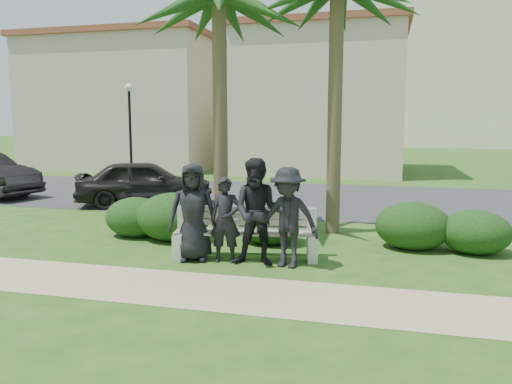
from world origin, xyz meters
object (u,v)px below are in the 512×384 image
man_c (258,212)px  man_d (288,218)px  street_lamp (130,114)px  man_a (193,212)px  park_bench (246,236)px  car_a (145,183)px  man_b (225,220)px

man_c → man_d: (0.53, -0.00, -0.07)m
street_lamp → man_c: bearing=-53.4°
street_lamp → man_c: size_ratio=2.26×
man_a → man_c: man_c is taller
man_a → man_d: 1.75m
park_bench → car_a: size_ratio=0.67×
man_a → man_d: bearing=-15.6°
park_bench → man_b: 0.56m
park_bench → man_d: (0.85, -0.36, 0.46)m
man_c → man_a: bearing=176.5°
car_a → street_lamp: bearing=7.9°
street_lamp → man_c: 15.39m
street_lamp → man_a: 14.71m
street_lamp → man_c: street_lamp is taller
park_bench → street_lamp: bearing=115.4°
street_lamp → man_b: size_ratio=2.77×
car_a → man_a: bearing=-169.3°
man_c → car_a: (-4.99, 5.52, -0.25)m
street_lamp → man_d: bearing=-51.8°
man_a → car_a: size_ratio=0.44×
street_lamp → man_a: street_lamp is taller
man_c → park_bench: bearing=128.2°
park_bench → car_a: 6.97m
man_d → street_lamp: bearing=138.4°
man_b → street_lamp: bearing=115.6°
man_a → man_d: (1.75, 0.00, -0.02)m
car_a → man_b: bearing=-165.0°
man_b → man_d: (1.14, -0.04, 0.11)m
man_b → man_d: man_d is taller
man_c → man_d: 0.53m
street_lamp → man_d: street_lamp is taller
park_bench → man_c: (0.32, -0.36, 0.53)m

